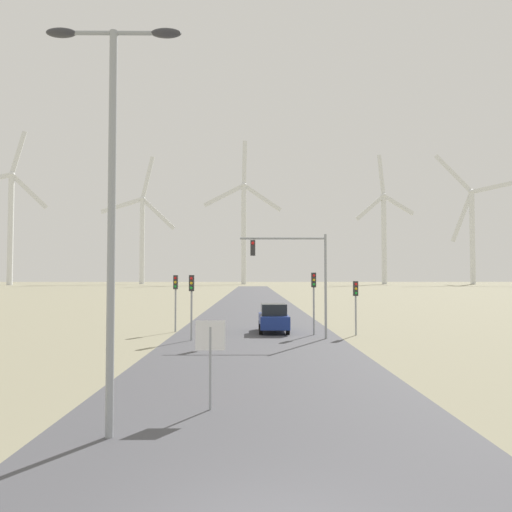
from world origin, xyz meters
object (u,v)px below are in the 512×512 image
(car_approaching, at_px, (274,318))
(streetlamp, at_px, (112,176))
(traffic_light_post_near_left, at_px, (176,290))
(traffic_light_post_mid_right, at_px, (314,289))
(wind_turbine_center, at_px, (244,222))
(stop_sign_near, at_px, (210,347))
(traffic_light_post_mid_left, at_px, (192,292))
(wind_turbine_far_left, at_px, (11,217))
(wind_turbine_left, at_px, (142,230))
(traffic_light_post_near_right, at_px, (356,295))
(traffic_light_mast_overhead, at_px, (295,263))
(wind_turbine_far_right, at_px, (472,225))
(wind_turbine_right, at_px, (384,229))

(car_approaching, bearing_deg, streetlamp, -102.38)
(streetlamp, bearing_deg, traffic_light_post_near_left, 94.81)
(traffic_light_post_mid_right, xyz_separation_m, wind_turbine_center, (-7.55, 187.36, 24.36))
(stop_sign_near, height_order, traffic_light_post_mid_left, traffic_light_post_mid_left)
(wind_turbine_far_left, bearing_deg, stop_sign_near, -62.75)
(wind_turbine_far_left, relative_size, wind_turbine_left, 1.07)
(traffic_light_post_near_right, height_order, traffic_light_post_mid_left, traffic_light_post_mid_left)
(stop_sign_near, xyz_separation_m, wind_turbine_center, (-2.65, 204.38, 25.48))
(streetlamp, distance_m, traffic_light_mast_overhead, 18.38)
(streetlamp, xyz_separation_m, wind_turbine_far_right, (98.90, 204.18, 19.98))
(stop_sign_near, bearing_deg, wind_turbine_left, 102.98)
(stop_sign_near, distance_m, wind_turbine_right, 212.79)
(wind_turbine_far_right, bearing_deg, wind_turbine_center, 178.58)
(wind_turbine_left, bearing_deg, wind_turbine_far_right, -3.64)
(car_approaching, relative_size, wind_turbine_far_right, 0.07)
(traffic_light_mast_overhead, relative_size, car_approaching, 1.46)
(wind_turbine_left, distance_m, wind_turbine_right, 107.63)
(traffic_light_post_near_right, xyz_separation_m, wind_turbine_center, (-10.07, 187.61, 24.74))
(traffic_light_post_mid_right, bearing_deg, car_approaching, 149.43)
(traffic_light_post_mid_right, relative_size, wind_turbine_left, 0.07)
(traffic_light_mast_overhead, bearing_deg, wind_turbine_center, 91.90)
(wind_turbine_far_left, bearing_deg, traffic_light_post_mid_right, -59.18)
(car_approaching, bearing_deg, traffic_light_post_near_right, -18.69)
(traffic_light_post_near_right, xyz_separation_m, wind_turbine_far_left, (-102.41, 167.65, 24.77))
(wind_turbine_left, bearing_deg, traffic_light_post_mid_left, -76.73)
(car_approaching, height_order, wind_turbine_far_left, wind_turbine_far_left)
(stop_sign_near, xyz_separation_m, car_approaching, (2.49, 18.45, -0.76))
(wind_turbine_center, bearing_deg, stop_sign_near, -89.26)
(traffic_light_post_near_left, relative_size, car_approaching, 0.88)
(wind_turbine_center, height_order, wind_turbine_right, wind_turbine_center)
(car_approaching, bearing_deg, wind_turbine_center, 91.58)
(car_approaching, bearing_deg, wind_turbine_far_right, 62.78)
(wind_turbine_far_left, height_order, wind_turbine_left, wind_turbine_far_left)
(traffic_light_post_near_right, distance_m, wind_turbine_far_left, 198.01)
(wind_turbine_far_right, bearing_deg, streetlamp, -115.84)
(traffic_light_mast_overhead, bearing_deg, car_approaching, 108.82)
(traffic_light_post_near_right, height_order, wind_turbine_far_left, wind_turbine_far_left)
(traffic_light_post_near_left, height_order, wind_turbine_center, wind_turbine_center)
(stop_sign_near, height_order, wind_turbine_right, wind_turbine_right)
(traffic_light_post_near_left, xyz_separation_m, car_approaching, (6.31, -0.20, -1.77))
(traffic_light_post_near_left, height_order, wind_turbine_far_left, wind_turbine_far_left)
(traffic_light_mast_overhead, relative_size, wind_turbine_left, 0.10)
(traffic_light_post_near_left, xyz_separation_m, wind_turbine_far_left, (-91.17, 165.78, 24.51))
(traffic_light_post_mid_left, height_order, traffic_light_post_mid_right, traffic_light_post_mid_right)
(traffic_light_mast_overhead, height_order, wind_turbine_far_right, wind_turbine_far_right)
(traffic_light_post_mid_left, distance_m, car_approaching, 6.46)
(traffic_light_mast_overhead, bearing_deg, wind_turbine_left, 104.93)
(stop_sign_near, distance_m, traffic_light_post_near_left, 19.06)
(streetlamp, distance_m, traffic_light_post_near_left, 21.23)
(traffic_light_post_near_left, relative_size, traffic_light_post_mid_left, 1.00)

